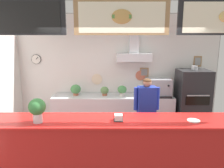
{
  "coord_description": "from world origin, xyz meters",
  "views": [
    {
      "loc": [
        -0.14,
        -3.51,
        2.33
      ],
      "look_at": [
        -0.14,
        0.67,
        1.46
      ],
      "focal_mm": 35.04,
      "sensor_mm": 36.0,
      "label": 1
    }
  ],
  "objects_px": {
    "pizza_oven": "(191,102)",
    "potted_thyme": "(75,90)",
    "espresso_machine": "(159,88)",
    "napkin_holder": "(118,118)",
    "condiment_plate": "(193,121)",
    "potted_rosemary": "(142,90)",
    "potted_oregano": "(122,90)",
    "shop_worker": "(146,113)",
    "basil_vase": "(37,109)",
    "potted_sage": "(104,91)"
  },
  "relations": [
    {
      "from": "pizza_oven",
      "to": "shop_worker",
      "type": "distance_m",
      "value": 1.62
    },
    {
      "from": "shop_worker",
      "to": "napkin_holder",
      "type": "height_order",
      "value": "shop_worker"
    },
    {
      "from": "potted_thyme",
      "to": "basil_vase",
      "type": "distance_m",
      "value": 2.3
    },
    {
      "from": "potted_oregano",
      "to": "basil_vase",
      "type": "relative_size",
      "value": 0.72
    },
    {
      "from": "pizza_oven",
      "to": "basil_vase",
      "type": "relative_size",
      "value": 4.57
    },
    {
      "from": "pizza_oven",
      "to": "condiment_plate",
      "type": "distance_m",
      "value": 2.2
    },
    {
      "from": "pizza_oven",
      "to": "condiment_plate",
      "type": "relative_size",
      "value": 8.8
    },
    {
      "from": "espresso_machine",
      "to": "napkin_holder",
      "type": "bearing_deg",
      "value": -117.04
    },
    {
      "from": "espresso_machine",
      "to": "potted_sage",
      "type": "relative_size",
      "value": 2.47
    },
    {
      "from": "pizza_oven",
      "to": "napkin_holder",
      "type": "bearing_deg",
      "value": -132.89
    },
    {
      "from": "potted_rosemary",
      "to": "condiment_plate",
      "type": "distance_m",
      "value": 2.25
    },
    {
      "from": "shop_worker",
      "to": "pizza_oven",
      "type": "bearing_deg",
      "value": -147.0
    },
    {
      "from": "potted_oregano",
      "to": "condiment_plate",
      "type": "relative_size",
      "value": 1.38
    },
    {
      "from": "basil_vase",
      "to": "potted_rosemary",
      "type": "bearing_deg",
      "value": 50.13
    },
    {
      "from": "pizza_oven",
      "to": "potted_sage",
      "type": "distance_m",
      "value": 2.19
    },
    {
      "from": "potted_oregano",
      "to": "basil_vase",
      "type": "height_order",
      "value": "basil_vase"
    },
    {
      "from": "pizza_oven",
      "to": "potted_rosemary",
      "type": "bearing_deg",
      "value": 172.95
    },
    {
      "from": "potted_oregano",
      "to": "condiment_plate",
      "type": "distance_m",
      "value": 2.37
    },
    {
      "from": "shop_worker",
      "to": "condiment_plate",
      "type": "xyz_separation_m",
      "value": [
        0.55,
        -1.07,
        0.26
      ]
    },
    {
      "from": "potted_oregano",
      "to": "napkin_holder",
      "type": "relative_size",
      "value": 1.78
    },
    {
      "from": "potted_rosemary",
      "to": "potted_oregano",
      "type": "distance_m",
      "value": 0.53
    },
    {
      "from": "espresso_machine",
      "to": "napkin_holder",
      "type": "height_order",
      "value": "espresso_machine"
    },
    {
      "from": "pizza_oven",
      "to": "potted_rosemary",
      "type": "distance_m",
      "value": 1.24
    },
    {
      "from": "potted_rosemary",
      "to": "potted_oregano",
      "type": "bearing_deg",
      "value": -174.15
    },
    {
      "from": "pizza_oven",
      "to": "napkin_holder",
      "type": "distance_m",
      "value": 2.79
    },
    {
      "from": "condiment_plate",
      "to": "potted_rosemary",
      "type": "bearing_deg",
      "value": 102.18
    },
    {
      "from": "potted_oregano",
      "to": "napkin_holder",
      "type": "bearing_deg",
      "value": -94.09
    },
    {
      "from": "espresso_machine",
      "to": "basil_vase",
      "type": "distance_m",
      "value": 3.2
    },
    {
      "from": "potted_rosemary",
      "to": "napkin_holder",
      "type": "relative_size",
      "value": 1.56
    },
    {
      "from": "pizza_oven",
      "to": "potted_oregano",
      "type": "distance_m",
      "value": 1.75
    },
    {
      "from": "condiment_plate",
      "to": "shop_worker",
      "type": "bearing_deg",
      "value": 117.31
    },
    {
      "from": "potted_rosemary",
      "to": "napkin_holder",
      "type": "height_order",
      "value": "napkin_holder"
    },
    {
      "from": "potted_rosemary",
      "to": "shop_worker",
      "type": "bearing_deg",
      "value": -93.99
    },
    {
      "from": "potted_sage",
      "to": "condiment_plate",
      "type": "bearing_deg",
      "value": -56.76
    },
    {
      "from": "condiment_plate",
      "to": "basil_vase",
      "type": "height_order",
      "value": "basil_vase"
    },
    {
      "from": "napkin_holder",
      "to": "basil_vase",
      "type": "height_order",
      "value": "basil_vase"
    },
    {
      "from": "potted_oregano",
      "to": "potted_thyme",
      "type": "height_order",
      "value": "potted_thyme"
    },
    {
      "from": "shop_worker",
      "to": "condiment_plate",
      "type": "distance_m",
      "value": 1.23
    },
    {
      "from": "pizza_oven",
      "to": "napkin_holder",
      "type": "relative_size",
      "value": 11.33
    },
    {
      "from": "potted_sage",
      "to": "basil_vase",
      "type": "distance_m",
      "value": 2.45
    },
    {
      "from": "potted_rosemary",
      "to": "pizza_oven",
      "type": "bearing_deg",
      "value": -7.05
    },
    {
      "from": "pizza_oven",
      "to": "shop_worker",
      "type": "bearing_deg",
      "value": -142.72
    },
    {
      "from": "espresso_machine",
      "to": "shop_worker",
      "type": "bearing_deg",
      "value": -114.41
    },
    {
      "from": "espresso_machine",
      "to": "condiment_plate",
      "type": "height_order",
      "value": "espresso_machine"
    },
    {
      "from": "pizza_oven",
      "to": "condiment_plate",
      "type": "bearing_deg",
      "value": -109.67
    },
    {
      "from": "pizza_oven",
      "to": "basil_vase",
      "type": "xyz_separation_m",
      "value": [
        -3.09,
        -2.11,
        0.51
      ]
    },
    {
      "from": "pizza_oven",
      "to": "potted_thyme",
      "type": "distance_m",
      "value": 2.92
    },
    {
      "from": "pizza_oven",
      "to": "potted_thyme",
      "type": "xyz_separation_m",
      "value": [
        -2.9,
        0.17,
        0.27
      ]
    },
    {
      "from": "potted_sage",
      "to": "napkin_holder",
      "type": "height_order",
      "value": "napkin_holder"
    },
    {
      "from": "condiment_plate",
      "to": "napkin_holder",
      "type": "distance_m",
      "value": 1.15
    }
  ]
}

